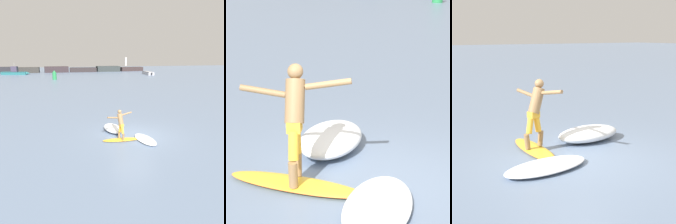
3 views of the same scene
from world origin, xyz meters
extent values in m
plane|color=slate|center=(0.00, 0.00, 0.00)|extent=(200.00, 200.00, 0.00)
cube|color=#33302D|center=(-10.80, 62.00, 0.83)|extent=(6.83, 4.12, 1.66)
cube|color=#31282B|center=(-2.20, 62.00, 0.90)|extent=(7.50, 4.59, 1.80)
cube|color=#2E2829|center=(6.41, 62.00, 0.67)|extent=(8.88, 5.25, 1.35)
cube|color=#2E3434|center=(15.01, 62.00, 0.88)|extent=(7.94, 4.96, 1.75)
cube|color=#342828|center=(23.62, 62.00, 0.68)|extent=(8.21, 3.49, 1.36)
cylinder|color=silver|center=(21.55, 62.00, 3.24)|extent=(0.70, 0.70, 2.89)
ellipsoid|color=yellow|center=(-1.07, -0.52, 0.05)|extent=(2.22, 0.78, 0.09)
ellipsoid|color=yellow|center=(0.03, -0.63, 0.05)|extent=(0.33, 0.34, 0.08)
ellipsoid|color=#DB5B2D|center=(-1.07, -0.52, 0.05)|extent=(2.23, 0.79, 0.04)
cone|color=black|center=(-1.96, -0.43, -0.06)|extent=(0.05, 0.05, 0.14)
cone|color=black|center=(-1.83, -0.60, -0.06)|extent=(0.05, 0.05, 0.14)
cone|color=black|center=(-1.80, -0.29, -0.06)|extent=(0.05, 0.05, 0.14)
cylinder|color=olive|center=(-1.13, -0.30, 0.28)|extent=(0.17, 0.20, 0.40)
cylinder|color=gold|center=(-1.10, -0.40, 0.68)|extent=(0.20, 0.25, 0.44)
cylinder|color=olive|center=(-1.02, -0.73, 0.28)|extent=(0.17, 0.20, 0.40)
cylinder|color=gold|center=(-1.05, -0.64, 0.68)|extent=(0.20, 0.25, 0.44)
cube|color=gold|center=(-1.07, -0.52, 0.93)|extent=(0.26, 0.30, 0.16)
cylinder|color=olive|center=(-1.10, -0.42, 1.27)|extent=(0.38, 0.52, 0.69)
sphere|color=olive|center=(-1.12, -0.32, 1.68)|extent=(0.23, 0.23, 0.23)
cylinder|color=olive|center=(-1.57, -0.46, 1.40)|extent=(0.67, 0.24, 0.20)
cylinder|color=olive|center=(-0.66, -0.24, 1.51)|extent=(0.67, 0.24, 0.20)
cube|color=#216165|center=(-13.93, 54.72, 0.41)|extent=(7.06, 3.47, 0.83)
cone|color=#216165|center=(-10.16, 53.58, 0.41)|extent=(1.40, 1.14, 0.83)
cube|color=black|center=(-13.93, 54.72, 0.76)|extent=(7.01, 3.50, 0.08)
cube|color=#3B3549|center=(-13.74, 54.66, 1.55)|extent=(1.92, 1.58, 1.44)
cube|color=#232D38|center=(-12.94, 54.42, 1.72)|extent=(0.30, 0.89, 0.72)
cylinder|color=silver|center=(-13.74, 54.66, 2.72)|extent=(0.06, 0.06, 0.90)
cube|color=black|center=(-17.36, 55.75, 0.45)|extent=(0.37, 0.43, 0.52)
cube|color=#A9AAAF|center=(22.14, 44.99, 0.41)|extent=(2.61, 6.72, 0.83)
cone|color=#A9AAAF|center=(22.72, 48.68, 0.41)|extent=(1.00, 1.26, 0.83)
cube|color=black|center=(22.14, 44.99, 0.76)|extent=(2.65, 6.67, 0.08)
cube|color=black|center=(21.61, 41.64, 0.46)|extent=(0.40, 0.33, 0.52)
cylinder|color=#288447|center=(-3.59, 37.30, 0.78)|extent=(0.87, 0.87, 1.56)
cone|color=#288447|center=(-3.59, 37.30, 1.78)|extent=(0.61, 0.61, 0.44)
ellipsoid|color=white|center=(0.26, -0.95, 0.08)|extent=(1.06, 2.10, 0.16)
ellipsoid|color=white|center=(-1.08, 1.20, 0.19)|extent=(1.18, 1.99, 0.39)
camera|label=1|loc=(-4.92, -11.84, 4.71)|focal=35.00mm
camera|label=2|loc=(1.63, -7.19, 3.17)|focal=85.00mm
camera|label=3|loc=(6.85, -4.86, 2.86)|focal=60.00mm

